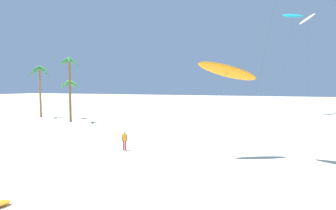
% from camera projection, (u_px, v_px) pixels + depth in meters
% --- Properties ---
extents(palm_tree_0, '(4.50, 4.77, 8.84)m').
position_uv_depth(palm_tree_0, '(40.00, 75.00, 47.23)').
color(palm_tree_0, olive).
rests_on(palm_tree_0, ground).
extents(palm_tree_1, '(3.51, 3.35, 9.66)m').
position_uv_depth(palm_tree_1, '(69.00, 69.00, 41.23)').
color(palm_tree_1, brown).
rests_on(palm_tree_1, ground).
extents(palm_tree_2, '(4.51, 3.95, 6.45)m').
position_uv_depth(palm_tree_2, '(70.00, 87.00, 46.18)').
color(palm_tree_2, olive).
rests_on(palm_tree_2, ground).
extents(flying_kite_2, '(3.20, 5.37, 18.24)m').
position_uv_depth(flying_kite_2, '(307.00, 19.00, 50.13)').
color(flying_kite_2, white).
rests_on(flying_kite_2, ground).
extents(flying_kite_4, '(4.60, 9.41, 7.61)m').
position_uv_depth(flying_kite_4, '(227.00, 71.00, 21.26)').
color(flying_kite_4, orange).
rests_on(flying_kite_4, ground).
extents(flying_kite_6, '(5.56, 10.64, 19.96)m').
position_uv_depth(flying_kite_6, '(293.00, 16.00, 53.80)').
color(flying_kite_6, '#19B2B7').
rests_on(flying_kite_6, ground).
extents(person_near_right, '(0.49, 0.28, 1.63)m').
position_uv_depth(person_near_right, '(125.00, 140.00, 23.42)').
color(person_near_right, red).
rests_on(person_near_right, ground).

